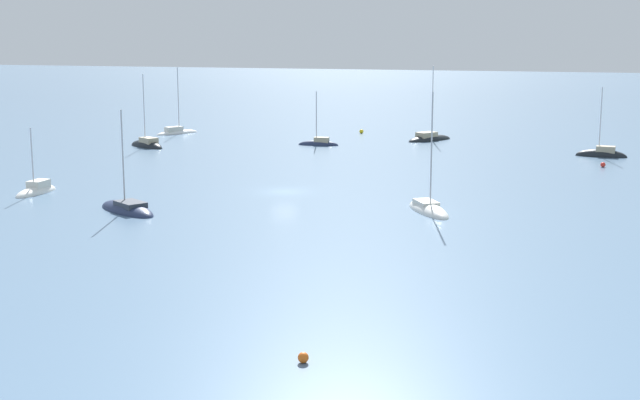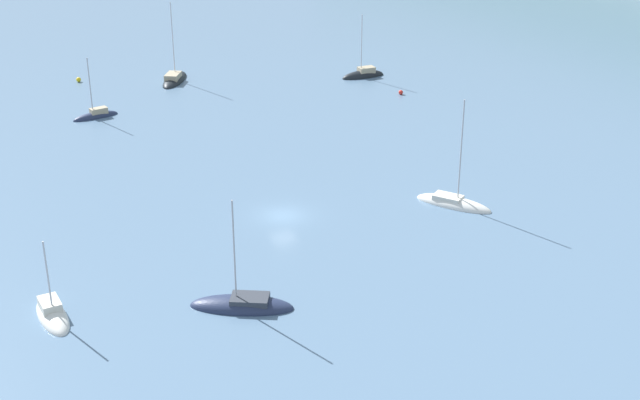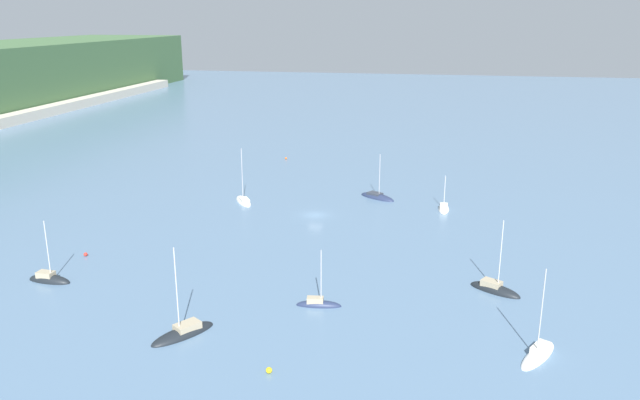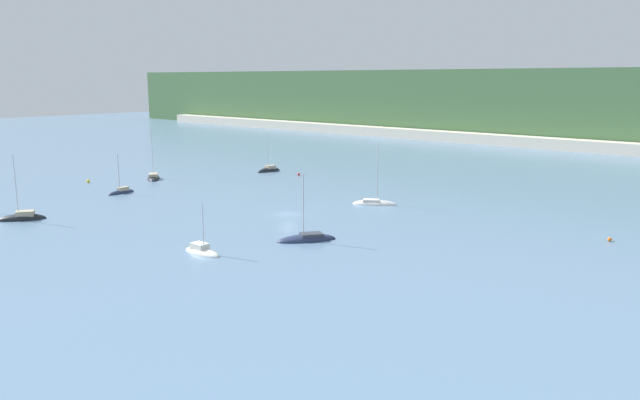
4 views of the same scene
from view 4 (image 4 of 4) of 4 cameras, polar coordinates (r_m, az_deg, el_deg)
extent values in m
plane|color=slate|center=(103.15, -2.94, -1.30)|extent=(600.00, 600.00, 0.00)
cube|color=#42663D|center=(238.63, 24.78, 7.79)|extent=(474.90, 56.79, 25.32)
cube|color=beige|center=(209.21, 21.91, 4.69)|extent=(403.66, 6.00, 3.55)
ellipsoid|color=black|center=(151.03, -4.71, 2.62)|extent=(2.54, 6.75, 1.96)
cube|color=tan|center=(151.22, -4.57, 3.01)|extent=(1.63, 2.48, 0.88)
cylinder|color=silver|center=(150.19, -4.84, 4.43)|extent=(0.14, 0.14, 8.60)
ellipsoid|color=white|center=(111.42, 5.02, -0.40)|extent=(7.96, 6.19, 1.65)
cube|color=silver|center=(111.34, 4.70, -0.05)|extent=(3.29, 2.91, 0.46)
cylinder|color=#B2B2B7|center=(110.40, 5.27, 2.51)|extent=(0.14, 0.14, 10.57)
ellipsoid|color=#232D4C|center=(127.78, -17.71, 0.59)|extent=(2.25, 6.09, 1.45)
cube|color=tan|center=(127.92, -17.56, 0.97)|extent=(1.35, 2.25, 0.80)
cylinder|color=#B2B2B7|center=(126.96, -17.93, 2.39)|extent=(0.14, 0.14, 7.42)
ellipsoid|color=white|center=(81.65, -10.70, -4.81)|extent=(6.37, 2.20, 1.48)
cube|color=silver|center=(81.82, -10.94, -4.18)|extent=(2.30, 1.51, 0.86)
cylinder|color=silver|center=(80.52, -10.65, -2.40)|extent=(0.14, 0.14, 6.34)
ellipsoid|color=#232D4C|center=(86.47, -1.24, -3.72)|extent=(6.81, 8.54, 1.78)
cube|color=#333842|center=(86.44, -0.81, -3.21)|extent=(3.25, 3.58, 0.52)
cylinder|color=#B2B2B7|center=(85.25, -1.53, -0.55)|extent=(0.14, 0.14, 8.82)
ellipsoid|color=black|center=(144.26, -14.98, 1.88)|extent=(8.37, 6.97, 1.71)
cube|color=tan|center=(143.46, -15.01, 2.19)|extent=(3.53, 3.24, 0.84)
cylinder|color=silver|center=(143.90, -15.09, 4.21)|extent=(0.14, 0.14, 10.76)
ellipsoid|color=black|center=(109.75, -25.63, -1.64)|extent=(5.81, 7.59, 1.92)
cube|color=tan|center=(109.47, -25.36, -1.13)|extent=(2.80, 3.15, 0.88)
cylinder|color=silver|center=(108.84, -26.06, 1.15)|extent=(0.14, 0.14, 9.84)
sphere|color=red|center=(144.24, -1.96, 2.38)|extent=(0.61, 0.61, 0.61)
sphere|color=orange|center=(94.78, 24.96, -3.28)|extent=(0.56, 0.56, 0.56)
sphere|color=yellow|center=(143.21, -20.43, 1.63)|extent=(0.68, 0.68, 0.68)
camera|label=1|loc=(103.08, 49.82, 3.91)|focal=50.00mm
camera|label=2|loc=(40.49, 44.95, 29.33)|focal=50.00mm
camera|label=3|loc=(188.78, -34.12, 13.64)|focal=35.00mm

